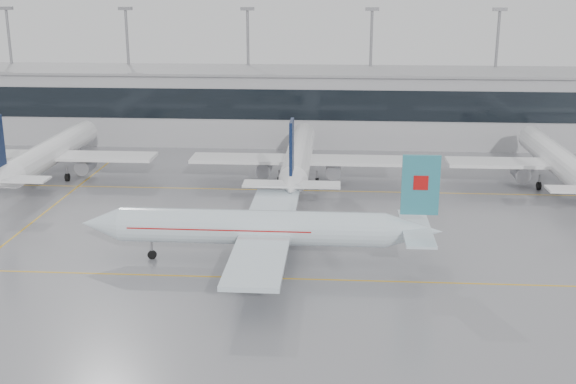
{
  "coord_description": "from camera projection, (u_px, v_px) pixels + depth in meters",
  "views": [
    {
      "loc": [
        5.05,
        -62.72,
        26.84
      ],
      "look_at": [
        0.0,
        12.0,
        5.0
      ],
      "focal_mm": 45.0,
      "sensor_mm": 36.0,
      "label": 1
    }
  ],
  "objects": [
    {
      "name": "light_masts",
      "position": [
        309.0,
        60.0,
        129.31
      ],
      "size": [
        156.4,
        1.0,
        22.6
      ],
      "color": "gray",
      "rests_on": "ground"
    },
    {
      "name": "parked_jet_c",
      "position": [
        299.0,
        157.0,
        99.15
      ],
      "size": [
        29.64,
        36.96,
        11.72
      ],
      "rotation": [
        0.0,
        0.0,
        1.57
      ],
      "color": "white",
      "rests_on": "ground"
    },
    {
      "name": "ground",
      "position": [
        279.0,
        278.0,
        67.92
      ],
      "size": [
        320.0,
        320.0,
        0.0
      ],
      "primitive_type": "plane",
      "color": "gray",
      "rests_on": "ground"
    },
    {
      "name": "taxi_line_main",
      "position": [
        279.0,
        278.0,
        67.92
      ],
      "size": [
        120.0,
        0.25,
        0.01
      ],
      "primitive_type": "cube",
      "color": "gold",
      "rests_on": "ground"
    },
    {
      "name": "parked_jet_b",
      "position": [
        50.0,
        153.0,
        101.41
      ],
      "size": [
        29.64,
        36.96,
        11.72
      ],
      "rotation": [
        0.0,
        0.0,
        1.57
      ],
      "color": "white",
      "rests_on": "ground"
    },
    {
      "name": "parked_jet_d",
      "position": [
        558.0,
        161.0,
        96.88
      ],
      "size": [
        29.64,
        36.96,
        11.72
      ],
      "rotation": [
        0.0,
        0.0,
        1.57
      ],
      "color": "white",
      "rests_on": "ground"
    },
    {
      "name": "terminal",
      "position": [
        307.0,
        106.0,
        125.62
      ],
      "size": [
        180.0,
        15.0,
        12.0
      ],
      "primitive_type": "cube",
      "color": "#A3A3A7",
      "rests_on": "ground"
    },
    {
      "name": "taxi_line_cross",
      "position": [
        34.0,
        221.0,
        84.23
      ],
      "size": [
        0.25,
        60.0,
        0.01
      ],
      "primitive_type": "cube",
      "color": "gold",
      "rests_on": "ground"
    },
    {
      "name": "taxi_line_north",
      "position": [
        297.0,
        190.0,
        96.65
      ],
      "size": [
        120.0,
        0.25,
        0.01
      ],
      "primitive_type": "cube",
      "color": "gold",
      "rests_on": "ground"
    },
    {
      "name": "terminal_roof",
      "position": [
        308.0,
        71.0,
        123.89
      ],
      "size": [
        182.0,
        16.0,
        0.4
      ],
      "primitive_type": "cube",
      "color": "gray",
      "rests_on": "ground"
    },
    {
      "name": "air_canada_jet",
      "position": [
        264.0,
        228.0,
        70.93
      ],
      "size": [
        35.8,
        28.39,
        11.21
      ],
      "rotation": [
        0.0,
        0.0,
        3.14
      ],
      "color": "silver",
      "rests_on": "ground"
    },
    {
      "name": "terminal_glass",
      "position": [
        305.0,
        105.0,
        117.97
      ],
      "size": [
        180.0,
        0.2,
        5.0
      ],
      "primitive_type": "cube",
      "color": "black",
      "rests_on": "ground"
    }
  ]
}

